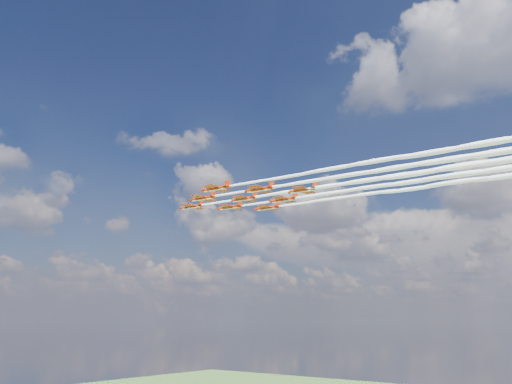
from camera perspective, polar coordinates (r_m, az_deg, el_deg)
jet_lead at (r=140.67m, az=9.12°, el=0.78°), size 108.94×17.12×2.67m
jet_row2_port at (r=130.61m, az=12.00°, el=2.13°), size 108.94×17.12×2.67m
jet_row2_starb at (r=144.06m, az=13.99°, el=0.67°), size 108.94×17.12×2.67m
jet_row3_port at (r=121.03m, az=15.36°, el=3.68°), size 108.94×17.12×2.67m
jet_row3_centre at (r=134.63m, az=17.14°, el=1.96°), size 108.94×17.12×2.67m
jet_row3_starb at (r=148.43m, az=18.60°, el=0.56°), size 108.94×17.12×2.67m
jet_row4_port at (r=125.75m, az=20.77°, el=3.44°), size 108.94×17.12×2.67m
jet_row4_starb at (r=139.66m, az=21.95°, el=1.79°), size 108.94×17.12×2.67m
jet_tail at (r=131.50m, az=25.74°, el=3.18°), size 108.94×17.12×2.67m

